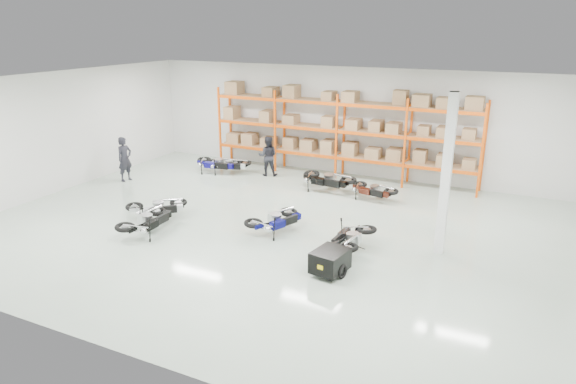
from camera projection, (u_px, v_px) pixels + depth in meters
The scene contains 14 objects.
room at pixel (267, 159), 15.54m from camera, with size 18.00×18.00×18.00m.
pallet_rack at pixel (340, 123), 21.06m from camera, with size 11.28×0.98×3.62m.
structural_column at pixel (446, 176), 13.82m from camera, with size 0.25×0.25×4.50m, color white.
moto_blue_centre at pixel (276, 217), 15.72m from camera, with size 0.76×1.72×1.05m, color #080955, non-canonical shape.
moto_silver_left at pixel (157, 204), 16.82m from camera, with size 0.76×1.71×1.05m, color silver, non-canonical shape.
moto_black_far_left at pixel (147, 217), 15.62m from camera, with size 0.79×1.77×1.08m, color black, non-canonical shape.
moto_touring_right at pixel (351, 234), 14.42m from camera, with size 0.77×1.72×1.05m, color black, non-canonical shape.
trailer at pixel (330, 261), 13.10m from camera, with size 0.90×1.62×0.66m.
moto_back_a at pixel (217, 161), 22.06m from camera, with size 0.80×1.80×1.10m, color navy, non-canonical shape.
moto_back_b at pixel (228, 162), 22.02m from camera, with size 0.74×1.67×1.02m, color silver, non-canonical shape.
moto_back_c at pixel (327, 176), 19.67m from camera, with size 0.85×1.92×1.17m, color black, non-canonical shape.
moto_back_d at pixel (373, 187), 18.71m from camera, with size 0.70×1.58×0.96m, color #3A130B, non-canonical shape.
person_left at pixel (125, 159), 20.88m from camera, with size 0.66×0.43×1.82m, color black.
person_back at pixel (268, 156), 21.61m from camera, with size 0.82×0.64×1.69m, color black.
Camera 1 is at (7.10, -13.31, 6.15)m, focal length 32.00 mm.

